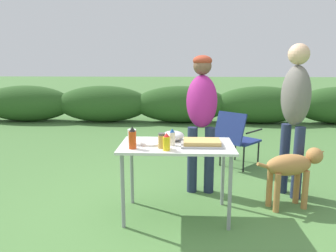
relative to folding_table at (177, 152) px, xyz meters
name	(u,v)px	position (x,y,z in m)	size (l,w,h in m)	color
ground_plane	(176,215)	(0.00, 0.00, -0.66)	(60.00, 60.00, 0.00)	#4C7A3D
shrub_hedge	(181,104)	(0.00, 5.15, -0.20)	(14.40, 0.90, 0.92)	#2D5623
folding_table	(177,152)	(0.00, 0.00, 0.00)	(1.10, 0.64, 0.74)	silver
food_tray	(202,143)	(0.24, -0.03, 0.10)	(0.40, 0.28, 0.06)	#9E9EA3
plate_stack	(152,143)	(-0.24, 0.00, 0.09)	(0.22, 0.22, 0.02)	white
mixing_bowl	(173,136)	(-0.04, 0.17, 0.13)	(0.22, 0.22, 0.10)	silver
paper_cup_stack	(132,137)	(-0.43, -0.02, 0.15)	(0.08, 0.08, 0.15)	white
mayo_bottle	(172,137)	(-0.04, -0.04, 0.15)	(0.06, 0.06, 0.16)	silver
hot_sauce_bottle	(132,138)	(-0.41, -0.17, 0.18)	(0.07, 0.07, 0.21)	#CC4214
mustard_bottle	(166,142)	(-0.09, -0.22, 0.15)	(0.07, 0.07, 0.16)	yellow
spice_jar	(162,141)	(-0.14, -0.14, 0.15)	(0.07, 0.07, 0.14)	#B2893D
standing_person_in_gray_fleece	(202,107)	(0.28, 0.74, 0.34)	(0.38, 0.50, 1.61)	#232D4C
standing_person_in_dark_puffer	(295,106)	(1.30, 0.58, 0.39)	(0.40, 0.43, 1.72)	#232D4C
dog	(293,167)	(1.21, 0.25, -0.22)	(0.79, 0.36, 0.64)	#B27A42
camp_chair_green_behind_table	(236,136)	(0.82, 1.57, -0.20)	(0.74, 0.75, 0.83)	navy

